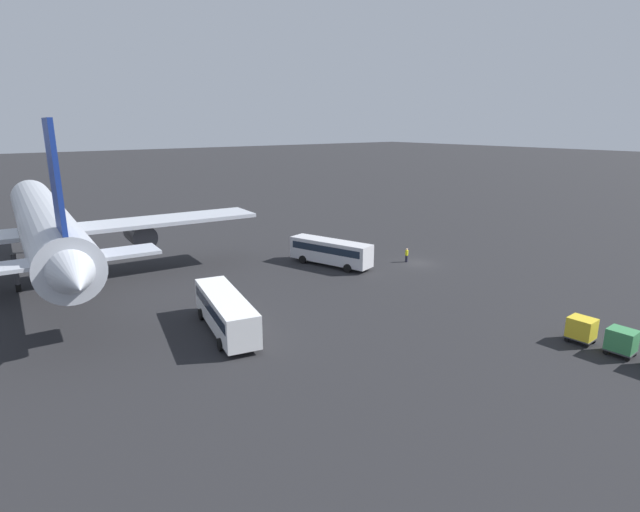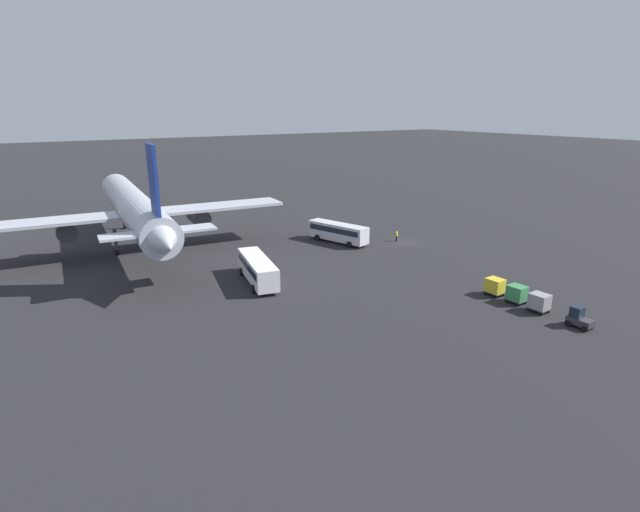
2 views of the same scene
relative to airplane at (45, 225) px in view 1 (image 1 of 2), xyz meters
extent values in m
plane|color=#232326|center=(-18.89, -37.70, -6.52)|extent=(600.00, 600.00, 0.00)
cylinder|color=#B2B7C1|center=(0.60, -0.05, 0.11)|extent=(43.90, 8.85, 5.10)
cone|color=#B2B7C1|center=(23.60, -2.05, 0.11)|extent=(6.01, 5.31, 4.84)
cone|color=#B2B7C1|center=(-22.65, 1.97, 0.11)|extent=(7.00, 5.14, 4.59)
cube|color=#B2B7C1|center=(-2.66, -12.40, -0.53)|extent=(7.38, 20.48, 0.44)
cube|color=navy|center=(-18.96, 1.64, 6.74)|extent=(4.38, 0.74, 8.16)
cube|color=#B2B7C1|center=(-19.39, 1.68, 0.62)|extent=(4.19, 13.47, 0.28)
cylinder|color=#38383D|center=(-1.10, -9.51, -2.15)|extent=(5.46, 3.25, 2.80)
cylinder|color=#38383D|center=(15.81, -1.37, -4.48)|extent=(0.50, 0.50, 4.08)
cylinder|color=black|center=(15.81, -1.37, -6.07)|extent=(0.94, 0.58, 0.90)
cylinder|color=#38383D|center=(-1.29, 3.44, -4.48)|extent=(0.50, 0.50, 4.08)
cylinder|color=black|center=(-1.29, 3.44, -6.07)|extent=(0.94, 0.58, 0.90)
cylinder|color=#38383D|center=(-1.86, -3.16, -4.48)|extent=(0.50, 0.50, 4.08)
cylinder|color=black|center=(-1.86, -3.16, -6.07)|extent=(0.94, 0.58, 0.90)
cube|color=silver|center=(-13.10, -28.53, -4.72)|extent=(11.00, 5.46, 2.68)
cube|color=#192333|center=(-13.10, -28.53, -4.25)|extent=(10.19, 5.26, 0.86)
cylinder|color=black|center=(-10.29, -26.32, -6.02)|extent=(1.04, 0.57, 1.00)
cylinder|color=black|center=(-9.54, -28.84, -6.02)|extent=(1.04, 0.57, 1.00)
cylinder|color=black|center=(-16.66, -28.21, -6.02)|extent=(1.04, 0.57, 1.00)
cylinder|color=black|center=(-15.91, -30.74, -6.02)|extent=(1.04, 0.57, 1.00)
cube|color=white|center=(-23.46, -9.02, -4.72)|extent=(11.51, 5.03, 2.70)
cube|color=#192333|center=(-23.46, -9.02, -4.25)|extent=(10.64, 4.88, 0.86)
cylinder|color=black|center=(-19.77, -8.40, -6.02)|extent=(1.04, 0.51, 1.00)
cylinder|color=black|center=(-20.37, -11.14, -6.02)|extent=(1.04, 0.51, 1.00)
cylinder|color=black|center=(-26.54, -6.90, -6.02)|extent=(1.04, 0.51, 1.00)
cylinder|color=black|center=(-27.15, -9.64, -6.02)|extent=(1.04, 0.51, 1.00)
cylinder|color=#1E1E2D|center=(-17.71, -37.11, -6.09)|extent=(0.32, 0.32, 0.85)
cylinder|color=yellow|center=(-17.71, -37.11, -5.34)|extent=(0.38, 0.38, 0.65)
sphere|color=tan|center=(-17.71, -37.11, -4.90)|extent=(0.24, 0.24, 0.24)
cube|color=#38383D|center=(-45.62, -30.48, -6.11)|extent=(2.07, 1.77, 0.10)
cube|color=#38844C|center=(-45.62, -30.48, -5.26)|extent=(1.97, 1.68, 1.60)
cylinder|color=black|center=(-44.89, -29.81, -6.34)|extent=(0.37, 0.14, 0.36)
cylinder|color=black|center=(-44.83, -31.08, -6.34)|extent=(0.37, 0.14, 0.36)
cylinder|color=black|center=(-46.41, -29.87, -6.34)|extent=(0.37, 0.14, 0.36)
cylinder|color=black|center=(-46.35, -31.15, -6.34)|extent=(0.37, 0.14, 0.36)
cube|color=#38383D|center=(-42.69, -30.39, -6.11)|extent=(2.07, 1.77, 0.10)
cube|color=gold|center=(-42.69, -30.39, -5.26)|extent=(1.97, 1.68, 1.60)
cylinder|color=black|center=(-41.96, -29.72, -6.34)|extent=(0.37, 0.14, 0.36)
cylinder|color=black|center=(-41.90, -31.00, -6.34)|extent=(0.37, 0.14, 0.36)
cylinder|color=black|center=(-43.48, -29.79, -6.34)|extent=(0.37, 0.14, 0.36)
cylinder|color=black|center=(-43.42, -31.06, -6.34)|extent=(0.37, 0.14, 0.36)
camera|label=1|loc=(-59.20, 8.43, 10.45)|focal=28.00mm
camera|label=2|loc=(-77.74, 16.66, 14.90)|focal=28.00mm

